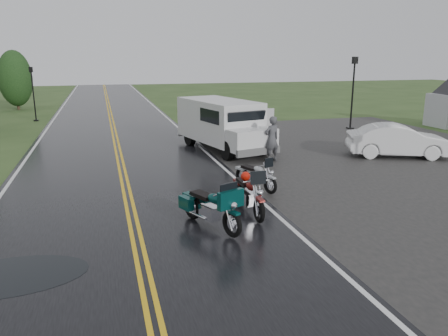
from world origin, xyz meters
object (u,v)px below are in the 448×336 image
object	(u,v)px
van_white	(228,133)
person_at_van	(272,140)
motorcycle_silver	(270,178)
motorcycle_teal	(232,213)
lamp_post_far_left	(33,94)
motorcycle_red	(259,200)
lamp_post_far_right	(353,93)
sedan_white	(398,141)

from	to	relation	value
van_white	person_at_van	size ratio (longest dim) A/B	3.21
motorcycle_silver	person_at_van	world-z (taller)	person_at_van
motorcycle_teal	lamp_post_far_left	distance (m)	23.46
motorcycle_red	van_white	xyz separation A→B (m)	(1.20, 7.08, 0.51)
motorcycle_red	lamp_post_far_left	bearing A→B (deg)	110.22
lamp_post_far_left	motorcycle_red	bearing A→B (deg)	-69.68
motorcycle_red	lamp_post_far_left	world-z (taller)	lamp_post_far_left
van_white	lamp_post_far_right	distance (m)	11.09
person_at_van	lamp_post_far_left	distance (m)	18.72
person_at_van	lamp_post_far_left	bearing A→B (deg)	-71.37
motorcycle_red	person_at_van	world-z (taller)	person_at_van
motorcycle_teal	person_at_van	size ratio (longest dim) A/B	1.20
motorcycle_silver	lamp_post_far_left	distance (m)	21.53
motorcycle_teal	lamp_post_far_right	distance (m)	17.93
person_at_van	lamp_post_far_right	bearing A→B (deg)	-156.64
lamp_post_far_right	motorcycle_teal	bearing A→B (deg)	-130.05
van_white	sedan_white	xyz separation A→B (m)	(7.24, -1.33, -0.47)
motorcycle_teal	sedan_white	bearing A→B (deg)	11.12
motorcycle_teal	lamp_post_far_left	bearing A→B (deg)	84.13
motorcycle_red	sedan_white	size ratio (longest dim) A/B	0.53
person_at_van	motorcycle_silver	bearing A→B (deg)	50.80
motorcycle_red	lamp_post_far_left	xyz separation A→B (m)	(-8.01, 21.62, 1.14)
motorcycle_teal	lamp_post_far_left	xyz separation A→B (m)	(-7.07, 22.34, 1.14)
lamp_post_far_left	van_white	bearing A→B (deg)	-57.66
van_white	lamp_post_far_right	size ratio (longest dim) A/B	1.40
motorcycle_red	person_at_van	size ratio (longest dim) A/B	1.21
motorcycle_silver	lamp_post_far_right	distance (m)	14.37
motorcycle_teal	lamp_post_far_right	world-z (taller)	lamp_post_far_right
van_white	person_at_van	bearing A→B (deg)	-34.65
person_at_van	lamp_post_far_left	size ratio (longest dim) A/B	0.51
sedan_white	lamp_post_far_left	size ratio (longest dim) A/B	1.17
person_at_van	lamp_post_far_right	world-z (taller)	lamp_post_far_right
person_at_van	sedan_white	distance (m)	5.59
van_white	lamp_post_far_left	size ratio (longest dim) A/B	1.65
motorcycle_red	lamp_post_far_right	world-z (taller)	lamp_post_far_right
motorcycle_silver	motorcycle_teal	bearing A→B (deg)	-147.49
motorcycle_silver	sedan_white	distance (m)	8.09
motorcycle_silver	van_white	size ratio (longest dim) A/B	0.32
sedan_white	lamp_post_far_right	world-z (taller)	lamp_post_far_right
van_white	person_at_van	distance (m)	1.83
lamp_post_far_left	lamp_post_far_right	distance (m)	20.49
motorcycle_teal	motorcycle_silver	distance (m)	3.60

